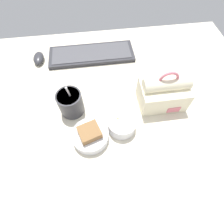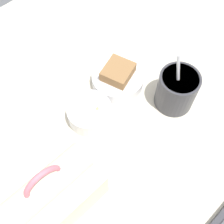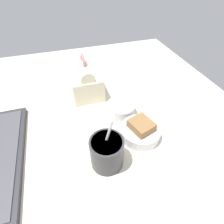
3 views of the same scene
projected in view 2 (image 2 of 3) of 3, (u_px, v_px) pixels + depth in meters
The scene contains 5 objects.
desk_surface at pixel (126, 123), 68.02cm from camera, with size 140.00×110.00×2.00cm.
lunch_bag at pixel (52, 193), 52.67cm from camera, with size 18.09×12.32×17.24cm.
soup_cup at pixel (177, 90), 65.49cm from camera, with size 9.37×9.37×16.25cm.
bento_bowl_sandwich at pixel (118, 78), 70.39cm from camera, with size 13.00×13.00×6.50cm.
bento_bowl_snacks at pixel (90, 113), 65.26cm from camera, with size 10.27×10.27×5.82cm.
Camera 2 is at (23.95, 20.23, 61.52)cm, focal length 45.00 mm.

